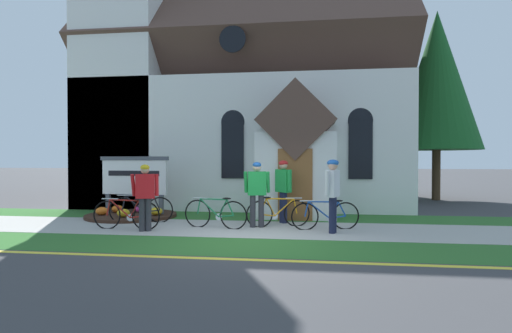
% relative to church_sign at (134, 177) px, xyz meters
% --- Properties ---
extents(ground, '(140.00, 140.00, 0.00)m').
position_rel_church_sign_xyz_m(ground, '(4.16, 0.65, -1.23)').
color(ground, '#3D3D3F').
extents(sidewalk_slab, '(32.00, 2.58, 0.01)m').
position_rel_church_sign_xyz_m(sidewalk_slab, '(2.89, -1.83, -1.23)').
color(sidewalk_slab, '#A8A59E').
rests_on(sidewalk_slab, ground).
extents(grass_verge, '(32.00, 1.78, 0.01)m').
position_rel_church_sign_xyz_m(grass_verge, '(2.89, -4.01, -1.23)').
color(grass_verge, '#2D6628').
rests_on(grass_verge, ground).
extents(church_lawn, '(24.00, 1.88, 0.01)m').
position_rel_church_sign_xyz_m(church_lawn, '(2.89, 0.40, -1.23)').
color(church_lawn, '#2D6628').
rests_on(church_lawn, ground).
extents(curb_paint_stripe, '(28.00, 0.16, 0.01)m').
position_rel_church_sign_xyz_m(curb_paint_stripe, '(2.89, -5.05, -1.23)').
color(curb_paint_stripe, yellow).
rests_on(curb_paint_stripe, ground).
extents(church_building, '(12.47, 12.40, 13.17)m').
position_rel_church_sign_xyz_m(church_building, '(2.53, 6.26, 3.44)').
color(church_building, white).
rests_on(church_building, ground).
extents(church_sign, '(2.26, 0.24, 1.88)m').
position_rel_church_sign_xyz_m(church_sign, '(0.00, 0.00, 0.00)').
color(church_sign, '#474C56').
rests_on(church_sign, ground).
extents(flower_bed, '(2.75, 2.75, 0.34)m').
position_rel_church_sign_xyz_m(flower_bed, '(-0.01, -0.23, -1.16)').
color(flower_bed, '#382319').
rests_on(flower_bed, ground).
extents(bicycle_orange, '(1.66, 0.57, 0.82)m').
position_rel_church_sign_xyz_m(bicycle_orange, '(4.64, -1.40, -0.86)').
color(bicycle_orange, black).
rests_on(bicycle_orange, ground).
extents(bicycle_blue, '(1.79, 0.08, 0.81)m').
position_rel_church_sign_xyz_m(bicycle_blue, '(0.84, -2.33, -0.85)').
color(bicycle_blue, black).
rests_on(bicycle_blue, ground).
extents(bicycle_white, '(1.74, 0.44, 0.85)m').
position_rel_church_sign_xyz_m(bicycle_white, '(0.76, -1.22, -0.85)').
color(bicycle_white, black).
rests_on(bicycle_white, ground).
extents(bicycle_yellow, '(1.74, 0.39, 0.83)m').
position_rel_church_sign_xyz_m(bicycle_yellow, '(3.05, -1.86, -0.85)').
color(bicycle_yellow, black).
rests_on(bicycle_yellow, ground).
extents(bicycle_silver, '(1.73, 0.46, 0.77)m').
position_rel_church_sign_xyz_m(bicycle_silver, '(5.88, -1.69, -0.87)').
color(bicycle_silver, black).
rests_on(bicycle_silver, ground).
extents(cyclist_in_yellow_jersey, '(0.37, 0.66, 1.78)m').
position_rel_church_sign_xyz_m(cyclist_in_yellow_jersey, '(6.03, -2.21, -0.17)').
color(cyclist_in_yellow_jersey, '#191E38').
rests_on(cyclist_in_yellow_jersey, ground).
extents(cyclist_in_blue_jersey, '(0.67, 0.32, 1.72)m').
position_rel_church_sign_xyz_m(cyclist_in_blue_jersey, '(4.10, -1.62, -0.22)').
color(cyclist_in_blue_jersey, '#2D2D33').
rests_on(cyclist_in_blue_jersey, ground).
extents(cyclist_in_white_jersey, '(0.48, 0.60, 1.76)m').
position_rel_church_sign_xyz_m(cyclist_in_white_jersey, '(4.74, -0.79, -0.19)').
color(cyclist_in_white_jersey, '#191E38').
rests_on(cyclist_in_white_jersey, ground).
extents(cyclist_in_orange_jersey, '(0.64, 0.36, 1.66)m').
position_rel_church_sign_xyz_m(cyclist_in_orange_jersey, '(1.44, -2.57, -0.26)').
color(cyclist_in_orange_jersey, '#2D2D33').
rests_on(cyclist_in_orange_jersey, ground).
extents(roadside_conifer, '(3.77, 3.77, 8.33)m').
position_rel_church_sign_xyz_m(roadside_conifer, '(10.99, 6.77, 4.03)').
color(roadside_conifer, '#4C3823').
rests_on(roadside_conifer, ground).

